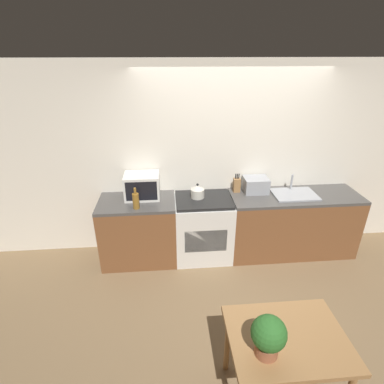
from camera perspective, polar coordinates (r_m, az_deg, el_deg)
name	(u,v)px	position (r m, az deg, el deg)	size (l,w,h in m)	color
ground_plane	(238,283)	(4.01, 8.83, -16.82)	(16.00, 16.00, 0.00)	brown
wall_back	(229,161)	(4.18, 6.97, 5.97)	(10.00, 0.06, 2.60)	silver
counter_left_run	(139,230)	(4.18, -10.07, -7.23)	(1.00, 0.62, 0.90)	brown
counter_right_run	(291,223)	(4.50, 18.38, -5.69)	(1.76, 0.62, 0.90)	brown
stove_range	(203,228)	(4.18, 2.12, -6.81)	(0.77, 0.62, 0.90)	silver
kettle	(198,191)	(3.96, 1.06, 0.12)	(0.18, 0.18, 0.20)	beige
microwave	(142,186)	(3.99, -9.47, 1.13)	(0.45, 0.34, 0.32)	silver
bottle	(136,201)	(3.74, -10.65, -1.61)	(0.08, 0.08, 0.28)	olive
knife_block	(237,185)	(4.16, 8.51, 1.34)	(0.09, 0.08, 0.26)	#9E7042
toaster_oven	(256,185)	(4.20, 12.03, 1.33)	(0.33, 0.27, 0.20)	#999BA0
sink_basin	(294,194)	(4.29, 18.92, -0.34)	(0.58, 0.41, 0.24)	#999BA0
dining_table	(286,345)	(2.69, 17.46, -26.07)	(0.90, 0.68, 0.72)	#9E7042
potted_plant	(268,336)	(2.34, 14.37, -24.96)	(0.25, 0.25, 0.33)	#9E5B3D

